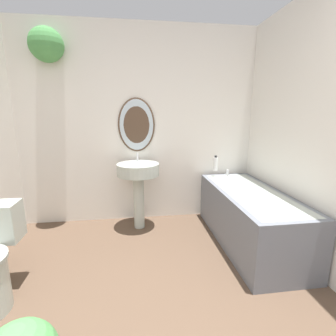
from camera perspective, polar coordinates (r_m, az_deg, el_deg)
wall_back at (r=3.08m, az=-8.50°, el=11.18°), size 3.01×0.36×2.40m
wall_right at (r=2.32m, az=34.22°, el=6.53°), size 0.06×2.81×2.40m
pedestal_sink at (r=2.88m, az=-6.99°, el=-2.18°), size 0.49×0.49×0.89m
bathtub at (r=2.76m, az=18.50°, el=-10.64°), size 0.63×1.52×0.65m
shampoo_bottle at (r=3.15m, az=11.06°, el=1.02°), size 0.06×0.06×0.19m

